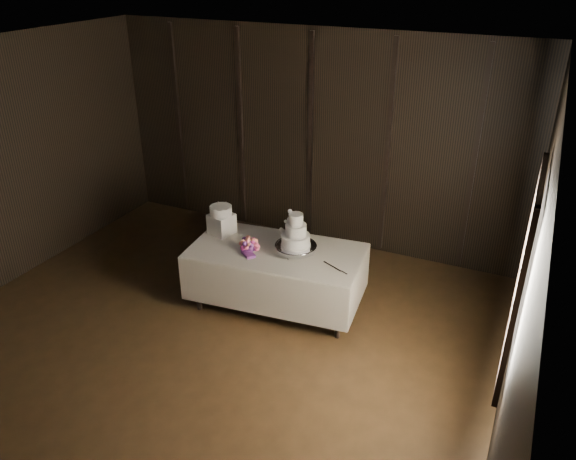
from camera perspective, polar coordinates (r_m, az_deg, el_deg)
The scene contains 9 objects.
room at distance 5.09m, azimuth -13.23°, elevation -1.80°, with size 6.08×7.08×3.08m.
window at distance 4.51m, azimuth 22.73°, elevation -4.36°, with size 0.06×1.16×1.56m, color black.
display_table at distance 6.64m, azimuth -1.18°, elevation -4.64°, with size 2.09×1.24×0.76m.
cake_stand at distance 6.41m, azimuth 0.79°, elevation -1.90°, with size 0.48×0.48×0.09m, color silver.
wedding_cake at distance 6.31m, azimuth 0.50°, elevation -0.32°, with size 0.37×0.33×0.39m.
bouquet at distance 6.46m, azimuth -3.95°, elevation -1.49°, with size 0.30×0.40×0.19m, color #CE4968, non-canonical shape.
box_pedestal at distance 6.84m, azimuth -6.76°, elevation 0.63°, with size 0.26×0.26×0.25m, color white.
small_cake at distance 6.77m, azimuth -6.84°, elevation 1.98°, with size 0.27×0.27×0.11m, color white.
cake_knife at distance 6.15m, azimuth 4.52°, elevation -3.71°, with size 0.37×0.02×0.01m, color silver.
Camera 1 is at (2.90, -3.45, 3.86)m, focal length 35.00 mm.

